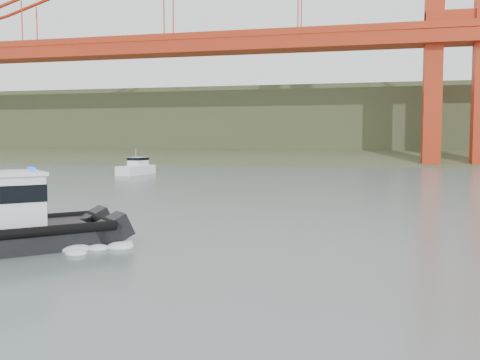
{
  "coord_description": "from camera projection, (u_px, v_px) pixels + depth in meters",
  "views": [
    {
      "loc": [
        6.79,
        -22.96,
        4.62
      ],
      "look_at": [
        0.02,
        6.07,
        2.4
      ],
      "focal_mm": 40.0,
      "sensor_mm": 36.0,
      "label": 1
    }
  ],
  "objects": [
    {
      "name": "motorboat",
      "position": [
        137.0,
        168.0,
        72.11
      ],
      "size": [
        3.08,
        6.9,
        3.67
      ],
      "rotation": [
        0.0,
        0.0,
        -0.13
      ],
      "color": "white",
      "rests_on": "ground"
    },
    {
      "name": "headlands",
      "position": [
        339.0,
        131.0,
        145.53
      ],
      "size": [
        500.0,
        105.36,
        27.12
      ],
      "color": "#3E4C2B",
      "rests_on": "ground"
    },
    {
      "name": "ground",
      "position": [
        209.0,
        242.0,
        24.17
      ],
      "size": [
        400.0,
        400.0,
        0.0
      ],
      "primitive_type": "plane",
      "color": "#4B5A56",
      "rests_on": "ground"
    }
  ]
}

